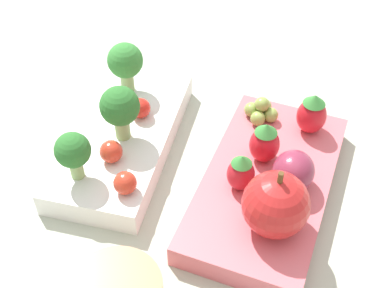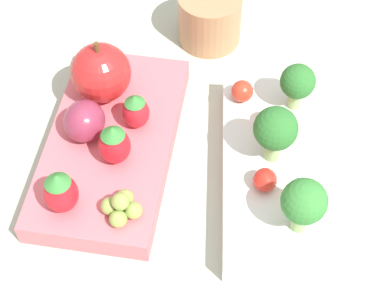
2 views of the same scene
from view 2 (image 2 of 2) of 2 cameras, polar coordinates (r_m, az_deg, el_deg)
ground_plane at (r=0.63m, az=0.42°, el=-2.01°), size 4.00×4.00×0.00m
bento_box_savoury at (r=0.61m, az=7.43°, el=-2.67°), size 0.23×0.14×0.03m
bento_box_fruit at (r=0.63m, az=-7.17°, el=-0.02°), size 0.23×0.13×0.02m
broccoli_floret_0 at (r=0.53m, az=9.91°, el=-5.17°), size 0.04×0.04×0.06m
broccoli_floret_1 at (r=0.57m, az=7.43°, el=1.24°), size 0.04×0.04×0.06m
broccoli_floret_2 at (r=0.62m, az=9.36°, el=5.39°), size 0.03×0.03×0.05m
cherry_tomato_0 at (r=0.64m, az=4.49°, el=4.70°), size 0.02×0.02×0.02m
cherry_tomato_1 at (r=0.58m, az=6.50°, el=-3.20°), size 0.02×0.02×0.02m
cherry_tomato_2 at (r=0.62m, az=7.00°, el=2.19°), size 0.02×0.02×0.02m
apple at (r=0.64m, az=-8.10°, el=6.29°), size 0.06×0.06×0.07m
strawberry_0 at (r=0.61m, az=-5.04°, el=2.95°), size 0.03×0.03×0.04m
strawberry_1 at (r=0.57m, az=-11.63°, el=-4.16°), size 0.03×0.03×0.05m
strawberry_2 at (r=0.59m, az=-6.93°, el=-0.01°), size 0.03×0.03×0.05m
plum at (r=0.61m, az=-9.66°, el=1.74°), size 0.04×0.04×0.04m
grape_cluster at (r=0.56m, az=-6.30°, el=-5.58°), size 0.04×0.04×0.03m
drinking_cup at (r=0.72m, az=1.58°, el=11.19°), size 0.07×0.07×0.06m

